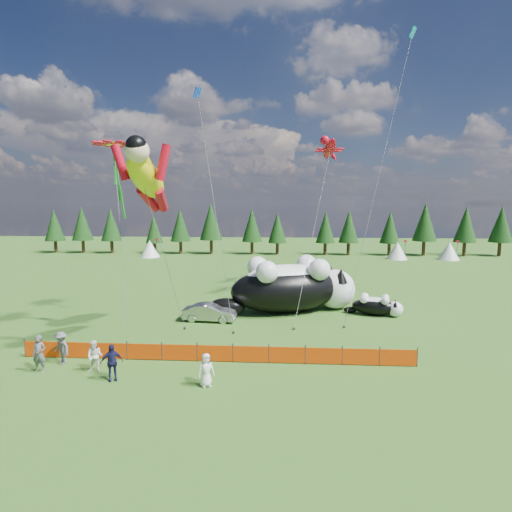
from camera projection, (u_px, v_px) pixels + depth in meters
The scene contains 17 objects.
ground at pixel (223, 343), 25.20m from camera, with size 160.00×160.00×0.00m, color #143C0B.
safety_fence at pixel (215, 353), 22.17m from camera, with size 22.06×0.06×1.10m.
tree_line at pixel (260, 231), 69.21m from camera, with size 90.00×4.00×8.00m, color black, non-canonical shape.
festival_tents at pixel (327, 250), 63.90m from camera, with size 50.00×3.20×2.80m, color white, non-canonical shape.
cat_large at pixel (293, 286), 32.43m from camera, with size 12.01×7.07×4.46m.
cat_small at pixel (376, 305), 31.47m from camera, with size 4.48×2.40×1.64m.
car at pixel (210, 312), 29.90m from camera, with size 1.39×3.99×1.32m, color #A6A6AB.
spectator_a at pixel (39, 354), 20.79m from camera, with size 0.72×0.47×1.97m, color #59595E.
spectator_b at pixel (95, 356), 20.81m from camera, with size 0.82×0.48×1.69m, color white.
spectator_c at pixel (112, 362), 19.80m from camera, with size 1.09×0.56×1.86m, color #16163D.
spectator_d at pixel (61, 348), 21.86m from camera, with size 1.17×0.61×1.82m, color #59595E.
spectator_e at pixel (206, 370), 19.16m from camera, with size 0.80×0.52×1.63m, color white.
superhero_kite at pixel (146, 177), 23.35m from camera, with size 4.94×6.18×12.93m.
gecko_kite at pixel (329, 149), 36.73m from camera, with size 4.99×13.75×17.81m.
flower_kite at pixel (114, 147), 27.09m from camera, with size 4.59×7.38×14.04m.
diamond_kite_a at pixel (199, 102), 30.41m from camera, with size 3.76×6.20×18.46m.
diamond_kite_b at pixel (410, 45), 31.57m from camera, with size 6.34×7.38×23.89m.
Camera 1 is at (3.64, -24.09, 8.75)m, focal length 28.00 mm.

